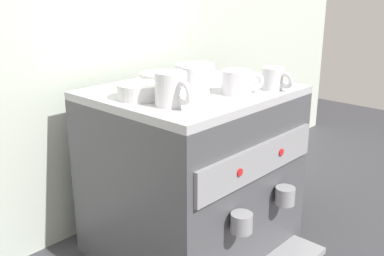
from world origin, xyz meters
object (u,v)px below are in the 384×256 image
ceramic_bowl_2 (195,71)px  espresso_machine (193,171)px  ceramic_cup_0 (274,79)px  ceramic_cup_2 (194,82)px  ceramic_cup_4 (172,89)px  ceramic_bowl_1 (161,79)px  ceramic_cup_3 (198,76)px  ceramic_bowl_0 (139,91)px  coffee_grinder (261,140)px  ceramic_cup_1 (238,82)px

ceramic_bowl_2 → espresso_machine: bearing=-139.3°
ceramic_cup_0 → ceramic_cup_2: (-0.23, 0.10, 0.01)m
espresso_machine → ceramic_cup_2: (-0.07, -0.07, 0.29)m
ceramic_cup_4 → ceramic_bowl_1: size_ratio=0.99×
ceramic_cup_3 → ceramic_bowl_0: size_ratio=0.93×
espresso_machine → coffee_grinder: 0.45m
ceramic_cup_1 → ceramic_bowl_1: (-0.06, 0.23, -0.01)m
ceramic_bowl_1 → ceramic_bowl_2: size_ratio=0.99×
espresso_machine → coffee_grinder: bearing=7.5°
ceramic_bowl_0 → coffee_grinder: (0.62, 0.03, -0.30)m
ceramic_cup_1 → ceramic_bowl_1: ceramic_cup_1 is taller
ceramic_cup_0 → coffee_grinder: (0.29, 0.23, -0.31)m
espresso_machine → ceramic_cup_4: size_ratio=4.67×
ceramic_cup_0 → ceramic_cup_2: bearing=156.6°
ceramic_bowl_0 → ceramic_bowl_2: ceramic_bowl_2 is taller
ceramic_bowl_2 → ceramic_bowl_1: bearing=-176.5°
ceramic_bowl_1 → ceramic_bowl_2: (0.16, 0.01, 0.00)m
ceramic_bowl_1 → coffee_grinder: bearing=-5.6°
ceramic_cup_2 → ceramic_bowl_1: bearing=74.5°
ceramic_cup_1 → ceramic_cup_3: 0.13m
ceramic_bowl_1 → ceramic_cup_1: bearing=-74.4°
ceramic_bowl_0 → coffee_grinder: ceramic_bowl_0 is taller
ceramic_cup_4 → ceramic_bowl_0: bearing=92.8°
ceramic_cup_1 → ceramic_cup_4: (-0.21, 0.04, 0.01)m
coffee_grinder → espresso_machine: bearing=-172.5°
ceramic_cup_1 → ceramic_cup_3: (-0.03, 0.12, 0.00)m
ceramic_bowl_2 → coffee_grinder: 0.44m
espresso_machine → ceramic_bowl_2: ceramic_bowl_2 is taller
ceramic_cup_1 → ceramic_cup_4: bearing=168.7°
ceramic_cup_3 → coffee_grinder: ceramic_cup_3 is taller
ceramic_cup_1 → ceramic_bowl_2: 0.26m
ceramic_cup_3 → ceramic_bowl_2: 0.17m
ceramic_bowl_2 → ceramic_cup_2: bearing=-138.2°
espresso_machine → ceramic_cup_4: ceramic_cup_4 is taller
ceramic_cup_0 → ceramic_bowl_0: ceramic_cup_0 is taller
ceramic_cup_4 → ceramic_bowl_0: ceramic_cup_4 is taller
ceramic_cup_1 → ceramic_bowl_0: (-0.21, 0.16, -0.01)m
espresso_machine → ceramic_bowl_0: size_ratio=4.93×
ceramic_cup_1 → ceramic_bowl_2: ceramic_cup_1 is taller
coffee_grinder → ceramic_cup_2: bearing=-165.9°
ceramic_cup_4 → ceramic_bowl_1: bearing=53.0°
ceramic_cup_0 → ceramic_bowl_2: bearing=93.8°
ceramic_cup_2 → ceramic_bowl_1: size_ratio=0.96×
ceramic_cup_1 → ceramic_bowl_0: bearing=144.1°
ceramic_cup_2 → coffee_grinder: size_ratio=0.26×
espresso_machine → coffee_grinder: espresso_machine is taller
ceramic_cup_3 → ceramic_cup_4: ceramic_cup_4 is taller
ceramic_bowl_0 → ceramic_cup_1: bearing=-35.9°
ceramic_cup_0 → ceramic_cup_1: bearing=160.3°
ceramic_bowl_1 → coffee_grinder: ceramic_bowl_1 is taller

